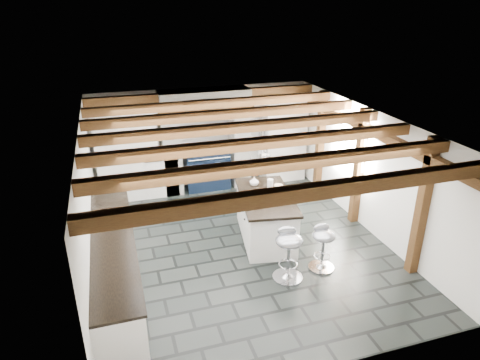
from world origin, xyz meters
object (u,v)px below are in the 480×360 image
object	(u,v)px
kitchen_island	(265,216)
bar_stool_far	(289,248)
range_cooker	(207,169)
bar_stool_near	(323,242)

from	to	relation	value
kitchen_island	bar_stool_far	world-z (taller)	kitchen_island
kitchen_island	bar_stool_far	xyz separation A→B (m)	(-0.10, -1.29, 0.11)
range_cooker	bar_stool_near	bearing A→B (deg)	-74.52
bar_stool_far	bar_stool_near	bearing A→B (deg)	21.08
range_cooker	bar_stool_far	bearing A→B (deg)	-84.04
bar_stool_near	kitchen_island	bearing A→B (deg)	118.98
range_cooker	bar_stool_near	xyz separation A→B (m)	(1.04, -3.77, 0.03)
range_cooker	bar_stool_near	distance (m)	3.91
kitchen_island	bar_stool_near	distance (m)	1.33
kitchen_island	bar_stool_near	size ratio (longest dim) A/B	2.37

